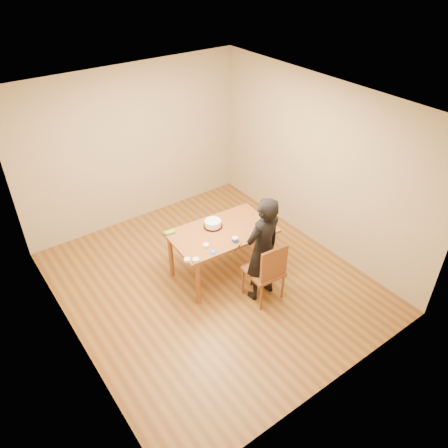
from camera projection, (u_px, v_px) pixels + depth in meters
room_shell at (196, 194)px, 5.98m from camera, size 4.00×4.50×2.70m
dining_table at (222, 232)px, 6.31m from camera, size 1.54×0.97×0.04m
dining_chair at (264, 271)px, 6.03m from camera, size 0.50×0.50×0.04m
cake_plate at (213, 226)px, 6.39m from camera, size 0.28×0.28×0.02m
cake at (213, 223)px, 6.36m from camera, size 0.24×0.24×0.08m
frosting_dome at (213, 220)px, 6.33m from camera, size 0.24×0.24×0.03m
frosting_tub at (235, 240)px, 6.07m from camera, size 0.08×0.08×0.07m
frosting_lid at (213, 252)px, 5.89m from camera, size 0.10×0.10×0.01m
frosting_dollop at (213, 251)px, 5.89m from camera, size 0.04×0.04×0.02m
ramekin_green at (196, 260)px, 5.72m from camera, size 0.09×0.09×0.04m
ramekin_yellow at (206, 246)px, 5.98m from camera, size 0.09×0.09×0.04m
ramekin_multi at (187, 260)px, 5.73m from camera, size 0.08×0.08×0.04m
candy_box_pink at (170, 233)px, 6.24m from camera, size 0.13×0.08×0.02m
candy_box_green at (170, 232)px, 6.23m from camera, size 0.15×0.09×0.02m
spatula at (238, 248)px, 5.97m from camera, size 0.14×0.08×0.01m
person at (263, 250)px, 5.86m from camera, size 0.61×0.42×1.60m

